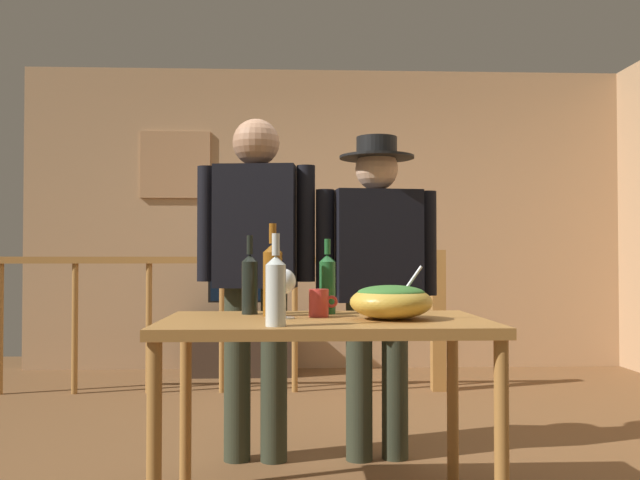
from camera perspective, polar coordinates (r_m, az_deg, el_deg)
The scene contains 16 objects.
ground_plane at distance 3.76m, azimuth 3.14°, elevation -16.64°, with size 7.07×7.07×0.00m, color brown.
back_wall at distance 6.35m, azimuth 0.70°, elevation 1.74°, with size 5.39×0.10×2.67m, color tan.
framed_picture at distance 6.40m, azimuth -11.63°, elevation 5.99°, with size 0.61×0.03×0.59m, color tan.
stair_railing at distance 5.20m, azimuth -2.63°, elevation -5.13°, with size 3.28×0.10×1.04m.
tv_console at distance 6.04m, azimuth -6.60°, elevation -8.37°, with size 0.90×0.40×0.51m, color #38281E.
flat_screen_tv at distance 5.97m, azimuth -6.61°, elevation -3.84°, with size 0.50×0.12×0.37m.
serving_table at distance 2.71m, azimuth 0.36°, elevation -8.05°, with size 1.23×0.78×0.75m.
salad_bowl at distance 2.68m, azimuth 5.78°, elevation -4.86°, with size 0.31×0.31×0.20m.
wine_glass at distance 2.70m, azimuth -2.89°, elevation -3.53°, with size 0.09×0.09×0.19m.
wine_bottle_dark at distance 2.92m, azimuth -5.71°, elevation -3.45°, with size 0.07×0.07×0.32m.
wine_bottle_clear at distance 2.41m, azimuth -3.61°, elevation -3.97°, with size 0.07×0.07×0.32m.
wine_bottle_green at distance 2.93m, azimuth 0.61°, elevation -3.48°, with size 0.07×0.07×0.31m.
wine_bottle_amber at distance 2.82m, azimuth -3.86°, elevation -3.09°, with size 0.08×0.08×0.37m.
mug_red at distance 2.77m, azimuth -0.06°, elevation -5.12°, with size 0.11×0.08×0.11m.
person_standing_left at distance 3.45m, azimuth -5.22°, elevation -1.40°, with size 0.58×0.26×1.67m.
person_standing_right at distance 3.48m, azimuth 4.63°, elevation -2.24°, with size 0.61×0.37×1.58m.
Camera 1 is at (-0.36, -3.61, 0.99)m, focal length 39.51 mm.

